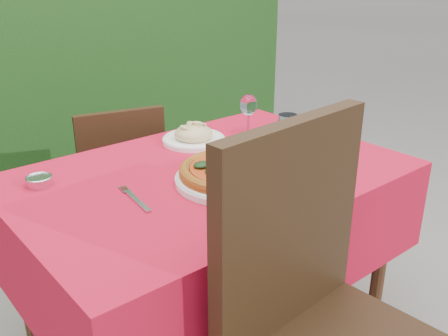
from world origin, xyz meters
TOP-DOWN VIEW (x-y plane):
  - hedge at (0.00, 1.55)m, footprint 3.20×0.55m
  - dining_table at (0.00, 0.00)m, footprint 1.26×0.86m
  - chair_near at (-0.14, -0.61)m, footprint 0.51×0.51m
  - chair_far at (0.02, 0.68)m, footprint 0.45×0.45m
  - pizza_plate at (-0.00, -0.12)m, footprint 0.36×0.36m
  - pasta_plate at (0.13, 0.26)m, footprint 0.24×0.24m
  - water_glass at (0.43, 0.06)m, footprint 0.07×0.07m
  - wine_glass at (0.34, 0.19)m, footprint 0.07×0.07m
  - fork at (-0.30, -0.05)m, footprint 0.05×0.21m
  - steel_ramekin at (-0.47, 0.24)m, footprint 0.07×0.07m

SIDE VIEW (x-z plane):
  - chair_far at x=0.02m, z-range 0.06..0.88m
  - dining_table at x=0.00m, z-range 0.22..0.97m
  - chair_near at x=-0.14m, z-range 0.08..1.14m
  - fork at x=-0.30m, z-range 0.75..0.75m
  - steel_ramekin at x=-0.47m, z-range 0.75..0.78m
  - pasta_plate at x=0.13m, z-range 0.74..0.81m
  - pizza_plate at x=0.00m, z-range 0.75..0.81m
  - water_glass at x=0.43m, z-range 0.74..0.84m
  - wine_glass at x=0.34m, z-range 0.78..0.95m
  - hedge at x=0.00m, z-range 0.03..1.81m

